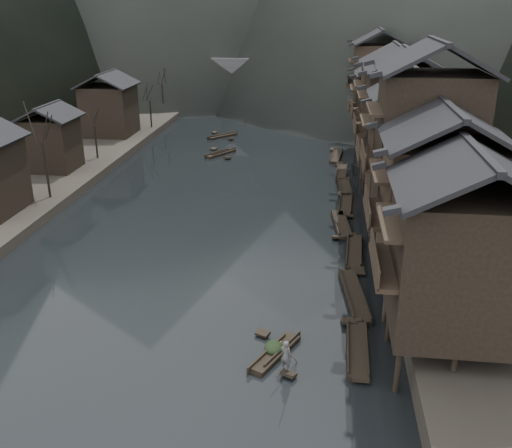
# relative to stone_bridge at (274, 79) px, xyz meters

# --- Properties ---
(water) EXTENTS (300.00, 300.00, 0.00)m
(water) POSITION_rel_stone_bridge_xyz_m (0.00, -72.00, -5.11)
(water) COLOR black
(water) RESTS_ON ground
(left_bank) EXTENTS (40.00, 200.00, 1.20)m
(left_bank) POSITION_rel_stone_bridge_xyz_m (-35.00, -32.00, -4.51)
(left_bank) COLOR #2D2823
(left_bank) RESTS_ON ground
(stilt_houses) EXTENTS (9.00, 67.60, 16.79)m
(stilt_houses) POSITION_rel_stone_bridge_xyz_m (17.28, -52.60, 3.87)
(stilt_houses) COLOR black
(stilt_houses) RESTS_ON ground
(left_houses) EXTENTS (8.10, 53.20, 8.73)m
(left_houses) POSITION_rel_stone_bridge_xyz_m (-20.50, -51.88, 0.55)
(left_houses) COLOR black
(left_houses) RESTS_ON left_bank
(bare_trees) EXTENTS (3.93, 73.63, 7.86)m
(bare_trees) POSITION_rel_stone_bridge_xyz_m (-17.00, -49.86, 1.08)
(bare_trees) COLOR black
(bare_trees) RESTS_ON left_bank
(moored_sampans) EXTENTS (2.81, 50.57, 0.47)m
(moored_sampans) POSITION_rel_stone_bridge_xyz_m (12.16, -57.15, -4.91)
(moored_sampans) COLOR black
(moored_sampans) RESTS_ON water
(midriver_boats) EXTENTS (6.46, 28.02, 0.44)m
(midriver_boats) POSITION_rel_stone_bridge_xyz_m (-3.58, -24.92, -4.91)
(midriver_boats) COLOR black
(midriver_boats) RESTS_ON water
(stone_bridge) EXTENTS (40.00, 6.00, 9.00)m
(stone_bridge) POSITION_rel_stone_bridge_xyz_m (0.00, 0.00, 0.00)
(stone_bridge) COLOR #4C4C4F
(stone_bridge) RESTS_ON ground
(hero_sampan) EXTENTS (2.83, 4.69, 0.43)m
(hero_sampan) POSITION_rel_stone_bridge_xyz_m (7.63, -79.98, -4.91)
(hero_sampan) COLOR black
(hero_sampan) RESTS_ON water
(cargo_heap) EXTENTS (1.06, 1.39, 0.64)m
(cargo_heap) POSITION_rel_stone_bridge_xyz_m (7.53, -79.78, -4.36)
(cargo_heap) COLOR black
(cargo_heap) RESTS_ON hero_sampan
(boatman) EXTENTS (0.79, 0.68, 1.83)m
(boatman) POSITION_rel_stone_bridge_xyz_m (8.36, -81.50, -3.76)
(boatman) COLOR #59585B
(boatman) RESTS_ON hero_sampan
(bamboo_pole) EXTENTS (0.92, 2.42, 2.94)m
(bamboo_pole) POSITION_rel_stone_bridge_xyz_m (8.56, -81.50, -1.38)
(bamboo_pole) COLOR #8C7A51
(bamboo_pole) RESTS_ON boatman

